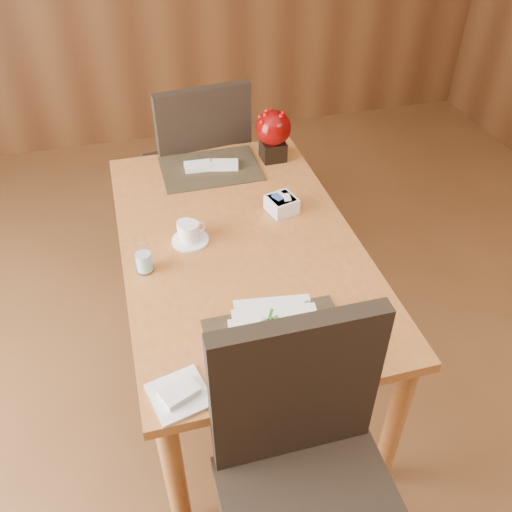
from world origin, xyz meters
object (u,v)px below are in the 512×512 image
object	(u,v)px
creamer_jug	(186,229)
water_glass	(143,255)
far_chair	(200,163)
dining_table	(239,259)
bread_plate	(179,395)
soup_setting	(277,340)
sugar_caddy	(282,204)
coffee_cup	(190,234)
near_chair	(307,471)
berry_decor	(273,133)

from	to	relation	value
creamer_jug	water_glass	bearing A→B (deg)	-152.75
water_glass	far_chair	xyz separation A→B (m)	(0.37, 0.98, -0.23)
dining_table	bread_plate	world-z (taller)	bread_plate
far_chair	dining_table	bearing A→B (deg)	83.28
soup_setting	far_chair	distance (m)	1.48
sugar_caddy	far_chair	xyz separation A→B (m)	(-0.22, 0.75, -0.19)
soup_setting	coffee_cup	world-z (taller)	soup_setting
dining_table	soup_setting	bearing A→B (deg)	-92.13
soup_setting	sugar_caddy	distance (m)	0.76
creamer_jug	bread_plate	xyz separation A→B (m)	(-0.14, -0.74, -0.03)
creamer_jug	near_chair	distance (m)	1.01
creamer_jug	sugar_caddy	size ratio (longest dim) A/B	0.80
coffee_cup	far_chair	bearing A→B (deg)	77.69
creamer_jug	bread_plate	distance (m)	0.75
soup_setting	berry_decor	distance (m)	1.19
berry_decor	sugar_caddy	bearing A→B (deg)	-101.68
near_chair	dining_table	bearing A→B (deg)	88.63
sugar_caddy	coffee_cup	bearing A→B (deg)	-165.82
bread_plate	water_glass	bearing A→B (deg)	93.41
water_glass	berry_decor	distance (m)	0.94
soup_setting	sugar_caddy	bearing A→B (deg)	79.73
dining_table	berry_decor	world-z (taller)	berry_decor
coffee_cup	berry_decor	distance (m)	0.72
soup_setting	creamer_jug	xyz separation A→B (m)	(-0.17, 0.66, -0.02)
dining_table	soup_setting	size ratio (longest dim) A/B	4.72
water_glass	far_chair	size ratio (longest dim) A/B	0.14
coffee_cup	water_glass	size ratio (longest dim) A/B	1.00
creamer_jug	near_chair	size ratio (longest dim) A/B	0.08
dining_table	near_chair	xyz separation A→B (m)	(-0.03, -0.90, -0.04)
dining_table	berry_decor	bearing A→B (deg)	61.69
soup_setting	creamer_jug	world-z (taller)	soup_setting
dining_table	coffee_cup	distance (m)	0.23
creamer_jug	berry_decor	xyz separation A→B (m)	(0.50, 0.49, 0.10)
soup_setting	sugar_caddy	size ratio (longest dim) A/B	2.89
water_glass	bread_plate	world-z (taller)	water_glass
creamer_jug	bread_plate	bearing A→B (deg)	-116.89
creamer_jug	far_chair	distance (m)	0.85
dining_table	coffee_cup	bearing A→B (deg)	167.32
soup_setting	near_chair	size ratio (longest dim) A/B	0.29
near_chair	far_chair	size ratio (longest dim) A/B	1.03
coffee_cup	far_chair	distance (m)	0.89
dining_table	coffee_cup	world-z (taller)	coffee_cup
sugar_caddy	bread_plate	size ratio (longest dim) A/B	0.70
sugar_caddy	far_chair	distance (m)	0.80
sugar_caddy	bread_plate	bearing A→B (deg)	-124.66
berry_decor	soup_setting	bearing A→B (deg)	-105.93
dining_table	bread_plate	bearing A→B (deg)	-117.06
dining_table	far_chair	bearing A→B (deg)	89.86
creamer_jug	sugar_caddy	bearing A→B (deg)	-7.34
bread_plate	far_chair	distance (m)	1.59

